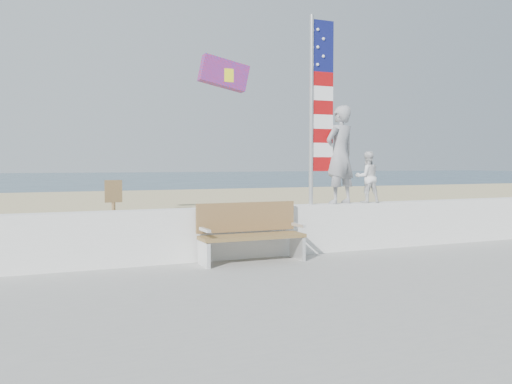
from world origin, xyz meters
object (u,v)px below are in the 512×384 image
at_px(adult, 340,155).
at_px(bench, 250,232).
at_px(flag, 317,102).
at_px(child, 367,177).

bearing_deg(adult, bench, -3.25).
relative_size(adult, flag, 0.53).
bearing_deg(flag, adult, 0.03).
xyz_separation_m(child, bench, (-2.67, -0.45, -0.89)).
relative_size(child, flag, 0.29).
distance_m(bench, flag, 2.81).
xyz_separation_m(adult, bench, (-2.04, -0.45, -1.33)).
xyz_separation_m(adult, child, (0.63, 0.00, -0.43)).
bearing_deg(child, bench, 20.55).
bearing_deg(child, flag, 10.90).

